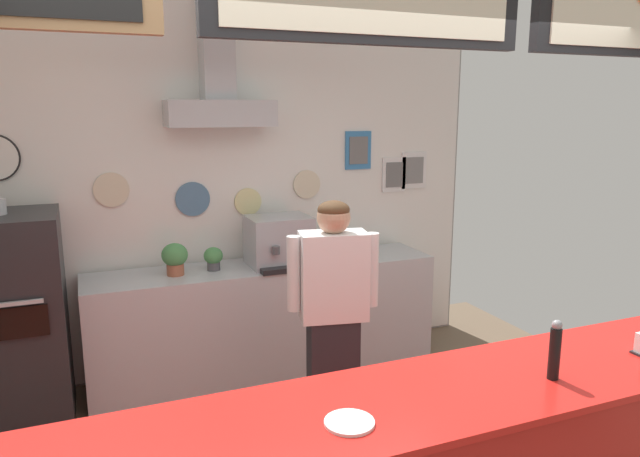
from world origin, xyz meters
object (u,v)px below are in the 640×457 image
Objects in this scene: shop_worker at (333,319)px; pepper_grinder at (555,350)px; potted_oregano at (175,257)px; potted_thyme at (323,243)px; espresso_machine at (279,241)px; condiment_plate at (349,422)px; potted_rosemary at (362,242)px; potted_sage at (213,258)px; pizza_oven at (8,323)px.

pepper_grinder is at bearing 116.11° from shop_worker.
shop_worker is 1.43m from potted_oregano.
potted_oregano reaches higher than potted_thyme.
espresso_machine is at bearing -80.70° from shop_worker.
potted_rosemary is at bearing 62.87° from condiment_plate.
espresso_machine is at bearing -0.60° from potted_oregano.
potted_thyme is 2.67m from pepper_grinder.
pepper_grinder is (-0.08, -2.66, 0.13)m from potted_thyme.
pepper_grinder is (0.84, -2.64, 0.16)m from potted_sage.
pepper_grinder is (1.14, -2.62, 0.12)m from potted_oregano.
potted_thyme reaches higher than potted_sage.
potted_oregano is at bearing 5.60° from pizza_oven.
potted_thyme is 0.35m from potted_rosemary.
pizza_oven is at bearing -176.96° from potted_rosemary.
shop_worker reaches higher than pizza_oven.
espresso_machine is 2.50× the size of potted_rosemary.
potted_oregano is (-0.77, 1.20, 0.18)m from shop_worker.
shop_worker is 8.95× the size of condiment_plate.
potted_thyme is at bearing 88.33° from pepper_grinder.
potted_oregano is at bearing -175.24° from potted_sage.
condiment_plate is at bearing 80.17° from shop_worker.
potted_oregano is at bearing -45.68° from shop_worker.
shop_worker reaches higher than potted_oregano.
espresso_machine is 0.82m from potted_oregano.
shop_worker is 1.21m from espresso_machine.
potted_sage is 0.71× the size of pepper_grinder.
potted_sage is 1.27m from potted_rosemary.
espresso_machine is at bearing -176.90° from potted_rosemary.
pepper_grinder reaches higher than potted_sage.
shop_worker is 6.33× the size of pepper_grinder.
pizza_oven reaches higher than pepper_grinder.
espresso_machine reaches higher than pepper_grinder.
potted_thyme is at bearing 3.83° from pizza_oven.
shop_worker is 1.33m from potted_thyme.
shop_worker is at bearing 68.56° from condiment_plate.
potted_thyme is 0.90× the size of pepper_grinder.
potted_rosemary is (2.70, 0.14, 0.29)m from pizza_oven.
potted_thyme reaches higher than condiment_plate.
shop_worker is (1.90, -1.08, 0.13)m from pizza_oven.
potted_sage is at bearing 107.67° from pepper_grinder.
potted_thyme is at bearing 177.77° from potted_rosemary.
espresso_machine reaches higher than potted_oregano.
potted_thyme is at bearing -98.16° from shop_worker.
potted_rosemary is at bearing -2.23° from potted_thyme.
pizza_oven is 1.98m from espresso_machine.
espresso_machine reaches higher than condiment_plate.
espresso_machine reaches higher than potted_sage.
potted_oregano is (-0.82, 0.01, -0.06)m from espresso_machine.
potted_thyme is at bearing 7.78° from espresso_machine.
pizza_oven is 3.26× the size of espresso_machine.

